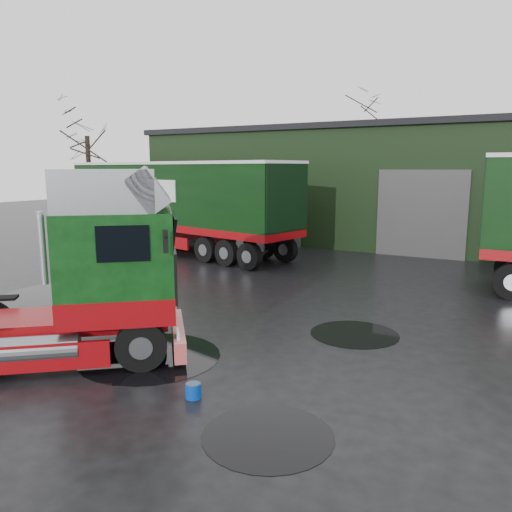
{
  "coord_description": "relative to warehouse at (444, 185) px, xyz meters",
  "views": [
    {
      "loc": [
        6.4,
        -9.65,
        4.06
      ],
      "look_at": [
        -0.08,
        2.08,
        1.7
      ],
      "focal_mm": 35.0,
      "sensor_mm": 36.0,
      "label": 1
    }
  ],
  "objects": [
    {
      "name": "ground",
      "position": [
        -2.0,
        -20.0,
        -3.16
      ],
      "size": [
        100.0,
        100.0,
        0.0
      ],
      "primitive_type": "plane",
      "color": "black"
    },
    {
      "name": "warehouse",
      "position": [
        0.0,
        0.0,
        0.0
      ],
      "size": [
        32.4,
        12.4,
        6.3
      ],
      "color": "black",
      "rests_on": "ground"
    },
    {
      "name": "hero_tractor",
      "position": [
        -4.74,
        -23.0,
        -1.11
      ],
      "size": [
        6.85,
        6.37,
        4.09
      ],
      "primitive_type": null,
      "rotation": [
        0.0,
        0.0,
        -0.87
      ],
      "color": "#0C380F",
      "rests_on": "ground"
    },
    {
      "name": "trailer_left",
      "position": [
        -11.03,
        -10.0,
        -0.95
      ],
      "size": [
        14.5,
        5.91,
        4.41
      ],
      "primitive_type": null,
      "rotation": [
        0.0,
        0.0,
        1.35
      ],
      "color": "silver",
      "rests_on": "ground"
    },
    {
      "name": "wash_bucket",
      "position": [
        -0.63,
        -22.87,
        -3.02
      ],
      "size": [
        0.33,
        0.33,
        0.27
      ],
      "primitive_type": "cylinder",
      "rotation": [
        0.0,
        0.0,
        -0.19
      ],
      "color": "#0734A5",
      "rests_on": "ground"
    },
    {
      "name": "tree_left",
      "position": [
        -19.0,
        -8.0,
        1.09
      ],
      "size": [
        4.4,
        4.4,
        8.5
      ],
      "primitive_type": null,
      "color": "black",
      "rests_on": "ground"
    },
    {
      "name": "tree_back_a",
      "position": [
        -8.0,
        10.0,
        1.59
      ],
      "size": [
        4.4,
        4.4,
        9.5
      ],
      "primitive_type": null,
      "color": "black",
      "rests_on": "ground"
    },
    {
      "name": "puddle_0",
      "position": [
        -2.64,
        -21.71,
        -3.15
      ],
      "size": [
        3.08,
        3.08,
        0.01
      ],
      "primitive_type": "cylinder",
      "color": "black",
      "rests_on": "ground"
    },
    {
      "name": "puddle_1",
      "position": [
        0.81,
        -18.08,
        -3.15
      ],
      "size": [
        2.19,
        2.19,
        0.01
      ],
      "primitive_type": "cylinder",
      "color": "black",
      "rests_on": "ground"
    },
    {
      "name": "puddle_2",
      "position": [
        -8.2,
        -18.83,
        -3.15
      ],
      "size": [
        4.9,
        4.9,
        0.01
      ],
      "primitive_type": "cylinder",
      "color": "black",
      "rests_on": "ground"
    },
    {
      "name": "puddle_3",
      "position": [
        1.14,
        -23.37,
        -3.15
      ],
      "size": [
        2.06,
        2.06,
        0.01
      ],
      "primitive_type": "cylinder",
      "color": "black",
      "rests_on": "ground"
    }
  ]
}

